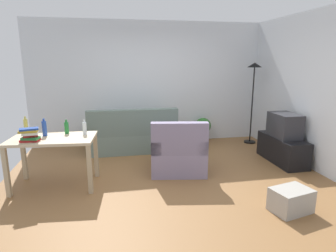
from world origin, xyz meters
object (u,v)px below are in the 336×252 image
torchiere_lamp (254,81)px  bottle_blue (44,128)px  tv_stand (282,149)px  book_stack (30,135)px  tv (285,125)px  bottle_green (67,128)px  potted_plant (203,128)px  bottle_clear (85,128)px  armchair (178,153)px  desk (53,145)px  storage_box (291,200)px  couch (133,136)px  bottle_squat (26,126)px

torchiere_lamp → bottle_blue: size_ratio=6.86×
tv_stand → book_stack: book_stack is taller
tv → bottle_green: size_ratio=2.75×
potted_plant → bottle_green: bearing=-148.9°
tv → bottle_clear: size_ratio=2.62×
bottle_blue → bottle_clear: size_ratio=1.15×
torchiere_lamp → book_stack: size_ratio=6.72×
tv → bottle_clear: (-3.51, -0.23, 0.16)m
bottle_clear → book_stack: bottle_clear is taller
armchair → tv_stand: bearing=-167.7°
desk → storage_box: size_ratio=2.62×
torchiere_lamp → bottle_green: torchiere_lamp is taller
tv_stand → armchair: armchair is taller
bottle_blue → book_stack: bottle_blue is taller
bottle_blue → couch: bearing=45.6°
couch → tv_stand: (2.70, -1.23, -0.07)m
potted_plant → armchair: size_ratio=0.56×
couch → tv: same height
potted_plant → armchair: armchair is taller
armchair → desk: bearing=15.7°
tv → torchiere_lamp: bearing=0.2°
armchair → bottle_squat: (-2.37, 0.05, 0.56)m
book_stack → tv_stand: bearing=6.4°
bottle_blue → tv: bearing=2.7°
couch → bottle_green: size_ratio=8.24×
desk → armchair: 1.98m
tv → desk: size_ratio=0.48×
tv → bottle_green: bottle_green is taller
torchiere_lamp → desk: 4.35m
tv_stand → storage_box: (-0.92, -1.67, -0.09)m
couch → torchiere_lamp: size_ratio=0.99×
torchiere_lamp → bottle_clear: (-3.51, -1.53, -0.55)m
armchair → potted_plant: bearing=-110.9°
armchair → book_stack: size_ratio=3.81×
potted_plant → tv: bearing=-55.3°
armchair → bottle_green: 1.85m
couch → bottle_squat: size_ratio=6.41×
couch → bottle_blue: bottle_blue is taller
bottle_clear → couch: bearing=60.9°
potted_plant → book_stack: (-3.16, -2.01, 0.53)m
storage_box → bottle_blue: 3.57m
armchair → bottle_squat: bearing=8.2°
torchiere_lamp → armchair: bearing=-145.3°
bottle_squat → tv_stand: bearing=0.7°
potted_plant → storage_box: size_ratio=1.19×
potted_plant → couch: bearing=-169.2°
desk → bottle_clear: (0.45, 0.08, 0.21)m
armchair → tv: bearing=-167.7°
tv_stand → bottle_squat: bottle_squat is taller
bottle_squat → desk: bearing=-32.2°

